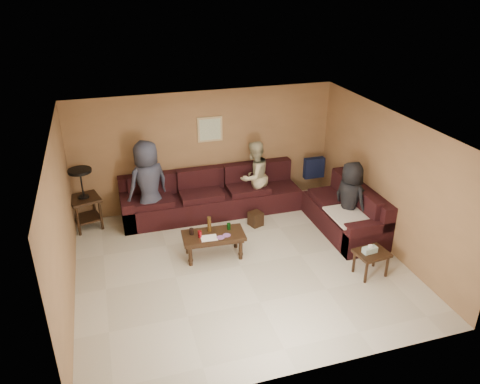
{
  "coord_description": "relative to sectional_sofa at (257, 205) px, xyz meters",
  "views": [
    {
      "loc": [
        -1.98,
        -6.49,
        4.68
      ],
      "look_at": [
        0.25,
        0.85,
        1.0
      ],
      "focal_mm": 35.0,
      "sensor_mm": 36.0,
      "label": 1
    }
  ],
  "objects": [
    {
      "name": "wall_art",
      "position": [
        -0.71,
        0.96,
        1.37
      ],
      "size": [
        0.52,
        0.04,
        0.52
      ],
      "color": "tan",
      "rests_on": "ground"
    },
    {
      "name": "person_left",
      "position": [
        -2.1,
        0.39,
        0.56
      ],
      "size": [
        1.02,
        0.88,
        1.78
      ],
      "primitive_type": "imported",
      "rotation": [
        0.0,
        0.0,
        3.57
      ],
      "color": "#323546",
      "rests_on": "ground"
    },
    {
      "name": "person_middle",
      "position": [
        0.08,
        0.43,
        0.44
      ],
      "size": [
        0.93,
        0.87,
        1.52
      ],
      "primitive_type": "imported",
      "rotation": [
        0.0,
        0.0,
        3.66
      ],
      "color": "#BEB68D",
      "rests_on": "ground"
    },
    {
      "name": "person_right",
      "position": [
        1.46,
        -1.09,
        0.43
      ],
      "size": [
        0.68,
        0.85,
        1.5
      ],
      "primitive_type": "imported",
      "rotation": [
        0.0,
        0.0,
        1.89
      ],
      "color": "black",
      "rests_on": "ground"
    },
    {
      "name": "room",
      "position": [
        -0.81,
        -1.52,
        1.34
      ],
      "size": [
        5.6,
        5.5,
        2.5
      ],
      "color": "beige",
      "rests_on": "ground"
    },
    {
      "name": "side_table_right",
      "position": [
        1.19,
        -2.38,
        0.06
      ],
      "size": [
        0.58,
        0.49,
        0.58
      ],
      "rotation": [
        0.0,
        0.0,
        0.12
      ],
      "color": "black",
      "rests_on": "ground"
    },
    {
      "name": "coffee_table",
      "position": [
        -1.18,
        -1.08,
        0.06
      ],
      "size": [
        1.12,
        0.62,
        0.74
      ],
      "rotation": [
        0.0,
        0.0,
        -0.07
      ],
      "color": "black",
      "rests_on": "ground"
    },
    {
      "name": "sectional_sofa",
      "position": [
        0.0,
        0.0,
        0.0
      ],
      "size": [
        4.65,
        2.9,
        0.97
      ],
      "color": "black",
      "rests_on": "ground"
    },
    {
      "name": "end_table_left",
      "position": [
        -3.33,
        0.65,
        0.33
      ],
      "size": [
        0.67,
        0.67,
        1.25
      ],
      "rotation": [
        0.0,
        0.0,
        0.26
      ],
      "color": "black",
      "rests_on": "ground"
    },
    {
      "name": "waste_bin",
      "position": [
        -0.11,
        -0.24,
        -0.18
      ],
      "size": [
        0.31,
        0.31,
        0.29
      ],
      "primitive_type": "cube",
      "rotation": [
        0.0,
        0.0,
        0.35
      ],
      "color": "black",
      "rests_on": "ground"
    }
  ]
}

